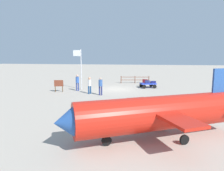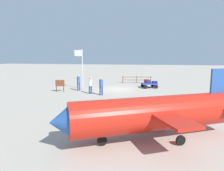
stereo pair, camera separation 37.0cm
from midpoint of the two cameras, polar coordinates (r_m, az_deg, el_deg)
The scene contains 12 objects.
ground_plane at distance 23.13m, azimuth 1.97°, elevation -1.05°, with size 120.00×120.00×0.00m, color #ACA090.
luggage_cart at distance 24.44m, azimuth 10.85°, elevation 0.30°, with size 2.07×1.77×0.55m.
suitcase_navy at distance 24.58m, azimuth 12.36°, elevation 0.92°, with size 0.67×0.49×0.25m.
suitcase_maroon at distance 24.28m, azimuth 10.76°, elevation 0.98°, with size 0.58×0.45×0.34m.
suitcase_tan at distance 24.97m, azimuth 10.14°, elevation 1.26°, with size 0.63×0.39×0.38m.
worker_lead at distance 19.55m, azimuth -2.55°, elevation 0.21°, with size 0.40×0.40×1.71m.
worker_trailing at distance 20.36m, azimuth -5.63°, elevation 0.39°, with size 0.43×0.43×1.70m.
worker_supervisor at distance 22.29m, azimuth -8.95°, elevation 1.22°, with size 0.47×0.47×1.77m.
airplane_near at distance 9.43m, azimuth 11.42°, elevation -7.81°, with size 8.37×5.47×3.21m.
flagpole at distance 23.00m, azimuth -8.20°, elevation 5.68°, with size 0.94×0.10×4.51m.
signboard at distance 22.12m, azimuth -14.01°, elevation 0.40°, with size 0.94×0.26×1.26m.
wooden_fence at distance 28.19m, azimuth 7.38°, elevation 1.81°, with size 3.93×0.69×1.00m.
Camera 2 is at (-3.50, 22.53, 3.87)m, focal length 32.41 mm.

